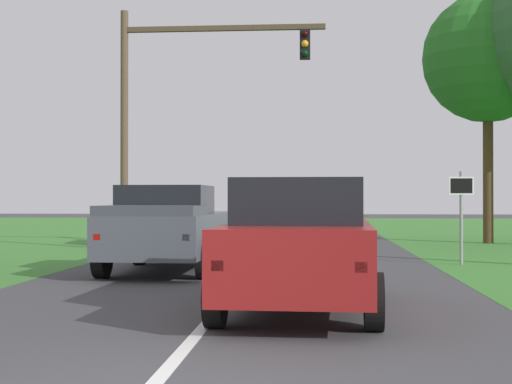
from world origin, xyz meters
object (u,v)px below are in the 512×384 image
keep_moving_sign (461,205)px  extra_tree_1 (488,58)px  traffic_light (175,94)px  red_suv_near (301,242)px  pickup_truck_lead (167,227)px  crossing_suv_far (168,219)px

keep_moving_sign → extra_tree_1: size_ratio=0.25×
traffic_light → keep_moving_sign: (7.91, -4.61, -3.43)m
red_suv_near → traffic_light: 13.67m
extra_tree_1 → traffic_light: bearing=-158.0°
pickup_truck_lead → extra_tree_1: size_ratio=0.56×
traffic_light → extra_tree_1: extra_tree_1 is taller
pickup_truck_lead → keep_moving_sign: (6.79, 2.30, 0.48)m
pickup_truck_lead → red_suv_near: bearing=-61.2°
extra_tree_1 → red_suv_near: bearing=-111.0°
pickup_truck_lead → crossing_suv_far: bearing=101.1°
red_suv_near → extra_tree_1: 18.73m
crossing_suv_far → traffic_light: bearing=-73.8°
pickup_truck_lead → traffic_light: bearing=99.2°
red_suv_near → traffic_light: size_ratio=0.65×
traffic_light → crossing_suv_far: bearing=106.2°
keep_moving_sign → extra_tree_1: extra_tree_1 is taller
traffic_light → crossing_suv_far: (-0.74, 2.56, -4.00)m
traffic_light → extra_tree_1: bearing=22.0°
keep_moving_sign → crossing_suv_far: bearing=140.4°
red_suv_near → crossing_suv_far: size_ratio=1.09×
red_suv_near → pickup_truck_lead: size_ratio=0.96×
red_suv_near → extra_tree_1: size_ratio=0.54×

